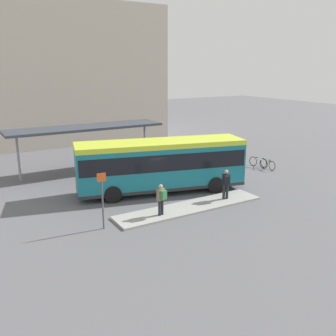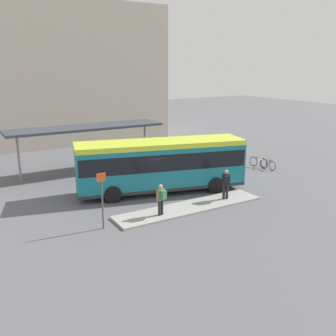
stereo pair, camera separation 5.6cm
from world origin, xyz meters
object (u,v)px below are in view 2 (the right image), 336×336
at_px(bicycle_white, 259,162).
at_px(platform_sign, 102,198).
at_px(pedestrian_companion, 161,198).
at_px(bicycle_green, 268,164).
at_px(city_bus, 161,162).
at_px(pedestrian_waiting, 226,183).

xyz_separation_m(bicycle_white, platform_sign, (-14.66, -4.73, 1.17)).
bearing_deg(pedestrian_companion, platform_sign, 70.58).
distance_m(pedestrian_companion, bicycle_green, 12.57).
bearing_deg(city_bus, bicycle_white, 21.90).
xyz_separation_m(city_bus, pedestrian_waiting, (2.38, -3.44, -0.76)).
xyz_separation_m(pedestrian_companion, bicycle_green, (11.82, 4.21, -0.70)).
bearing_deg(pedestrian_companion, bicycle_green, -86.03).
xyz_separation_m(bicycle_green, platform_sign, (-14.94, -4.00, 1.18)).
relative_size(city_bus, pedestrian_waiting, 6.06).
height_order(city_bus, platform_sign, city_bus).
height_order(city_bus, bicycle_white, city_bus).
bearing_deg(city_bus, bicycle_green, 17.43).
height_order(city_bus, pedestrian_companion, city_bus).
distance_m(city_bus, pedestrian_companion, 4.30).
distance_m(pedestrian_waiting, bicycle_white, 8.54).
relative_size(bicycle_green, platform_sign, 0.62).
bearing_deg(pedestrian_companion, city_bus, -45.00).
height_order(city_bus, pedestrian_waiting, city_bus).
bearing_deg(city_bus, pedestrian_waiting, -40.99).
distance_m(pedestrian_companion, bicycle_white, 12.58).
bearing_deg(platform_sign, bicycle_white, 17.88).
relative_size(city_bus, bicycle_green, 6.15).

